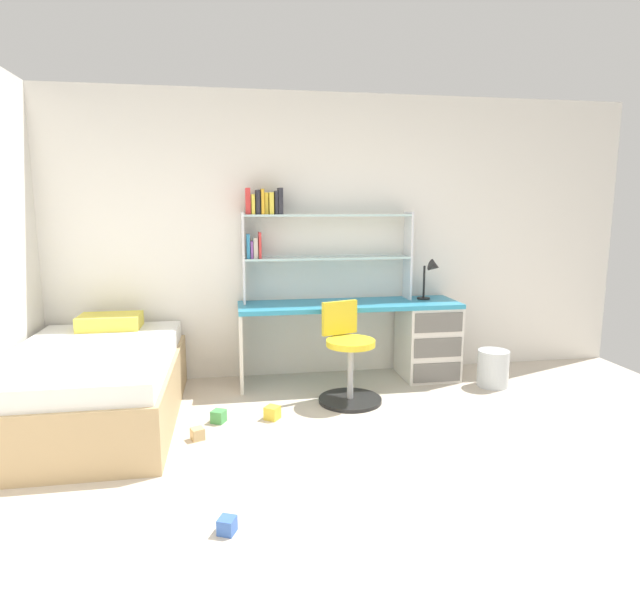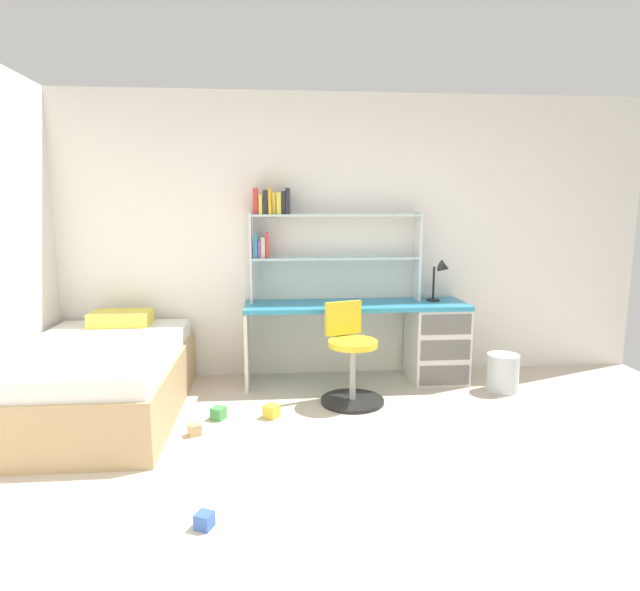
{
  "view_description": "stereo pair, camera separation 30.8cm",
  "coord_description": "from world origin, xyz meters",
  "px_view_note": "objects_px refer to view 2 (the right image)",
  "views": [
    {
      "loc": [
        -0.85,
        -2.34,
        1.58
      ],
      "look_at": [
        -0.2,
        1.51,
        0.93
      ],
      "focal_mm": 29.47,
      "sensor_mm": 36.0,
      "label": 1
    },
    {
      "loc": [
        -0.54,
        -2.38,
        1.58
      ],
      "look_at": [
        -0.2,
        1.51,
        0.93
      ],
      "focal_mm": 29.47,
      "sensor_mm": 36.0,
      "label": 2
    }
  ],
  "objects_px": {
    "bookshelf_hutch": "(311,233)",
    "bed_platform": "(100,380)",
    "waste_bin": "(503,373)",
    "toy_block_yellow_3": "(271,411)",
    "toy_block_natural_2": "(195,430)",
    "toy_block_green_1": "(218,413)",
    "desk": "(414,336)",
    "desk_lamp": "(442,274)",
    "swivel_chair": "(351,363)",
    "toy_block_blue_0": "(204,520)"
  },
  "relations": [
    {
      "from": "bookshelf_hutch",
      "to": "toy_block_yellow_3",
      "type": "height_order",
      "value": "bookshelf_hutch"
    },
    {
      "from": "toy_block_natural_2",
      "to": "desk",
      "type": "bearing_deg",
      "value": 29.87
    },
    {
      "from": "toy_block_blue_0",
      "to": "toy_block_yellow_3",
      "type": "distance_m",
      "value": 1.42
    },
    {
      "from": "desk",
      "to": "toy_block_blue_0",
      "type": "distance_m",
      "value": 2.74
    },
    {
      "from": "toy_block_green_1",
      "to": "desk_lamp",
      "type": "bearing_deg",
      "value": 22.69
    },
    {
      "from": "toy_block_blue_0",
      "to": "waste_bin",
      "type": "bearing_deg",
      "value": 37.64
    },
    {
      "from": "toy_block_green_1",
      "to": "toy_block_natural_2",
      "type": "bearing_deg",
      "value": -116.34
    },
    {
      "from": "waste_bin",
      "to": "toy_block_natural_2",
      "type": "bearing_deg",
      "value": -164.67
    },
    {
      "from": "bookshelf_hutch",
      "to": "toy_block_natural_2",
      "type": "height_order",
      "value": "bookshelf_hutch"
    },
    {
      "from": "desk_lamp",
      "to": "bed_platform",
      "type": "xyz_separation_m",
      "value": [
        -2.86,
        -0.66,
        -0.7
      ]
    },
    {
      "from": "toy_block_green_1",
      "to": "toy_block_blue_0",
      "type": "bearing_deg",
      "value": -87.0
    },
    {
      "from": "waste_bin",
      "to": "desk",
      "type": "bearing_deg",
      "value": 152.67
    },
    {
      "from": "swivel_chair",
      "to": "bed_platform",
      "type": "distance_m",
      "value": 1.96
    },
    {
      "from": "bookshelf_hutch",
      "to": "toy_block_natural_2",
      "type": "bearing_deg",
      "value": -126.99
    },
    {
      "from": "toy_block_yellow_3",
      "to": "waste_bin",
      "type": "bearing_deg",
      "value": 11.95
    },
    {
      "from": "bookshelf_hutch",
      "to": "toy_block_blue_0",
      "type": "bearing_deg",
      "value": -106.86
    },
    {
      "from": "toy_block_yellow_3",
      "to": "desk_lamp",
      "type": "bearing_deg",
      "value": 27.81
    },
    {
      "from": "toy_block_blue_0",
      "to": "bed_platform",
      "type": "bearing_deg",
      "value": 122.45
    },
    {
      "from": "swivel_chair",
      "to": "toy_block_blue_0",
      "type": "distance_m",
      "value": 1.95
    },
    {
      "from": "desk",
      "to": "toy_block_yellow_3",
      "type": "xyz_separation_m",
      "value": [
        -1.31,
        -0.79,
        -0.36
      ]
    },
    {
      "from": "desk_lamp",
      "to": "toy_block_green_1",
      "type": "distance_m",
      "value": 2.32
    },
    {
      "from": "toy_block_natural_2",
      "to": "toy_block_yellow_3",
      "type": "bearing_deg",
      "value": 26.92
    },
    {
      "from": "bed_platform",
      "to": "toy_block_yellow_3",
      "type": "distance_m",
      "value": 1.34
    },
    {
      "from": "toy_block_blue_0",
      "to": "toy_block_green_1",
      "type": "xyz_separation_m",
      "value": [
        -0.07,
        1.38,
        0.01
      ]
    },
    {
      "from": "bed_platform",
      "to": "waste_bin",
      "type": "distance_m",
      "value": 3.33
    },
    {
      "from": "bookshelf_hutch",
      "to": "desk",
      "type": "bearing_deg",
      "value": -9.02
    },
    {
      "from": "waste_bin",
      "to": "toy_block_blue_0",
      "type": "bearing_deg",
      "value": -142.36
    },
    {
      "from": "desk",
      "to": "toy_block_natural_2",
      "type": "xyz_separation_m",
      "value": [
        -1.84,
        -1.06,
        -0.37
      ]
    },
    {
      "from": "desk_lamp",
      "to": "desk",
      "type": "bearing_deg",
      "value": -171.97
    },
    {
      "from": "toy_block_blue_0",
      "to": "toy_block_green_1",
      "type": "bearing_deg",
      "value": 93.0
    },
    {
      "from": "toy_block_natural_2",
      "to": "desk_lamp",
      "type": "bearing_deg",
      "value": 27.59
    },
    {
      "from": "bookshelf_hutch",
      "to": "toy_block_yellow_3",
      "type": "xyz_separation_m",
      "value": [
        -0.37,
        -0.94,
        -1.31
      ]
    },
    {
      "from": "waste_bin",
      "to": "toy_block_green_1",
      "type": "height_order",
      "value": "waste_bin"
    },
    {
      "from": "desk",
      "to": "waste_bin",
      "type": "distance_m",
      "value": 0.83
    },
    {
      "from": "bookshelf_hutch",
      "to": "bed_platform",
      "type": "relative_size",
      "value": 0.86
    },
    {
      "from": "desk_lamp",
      "to": "toy_block_blue_0",
      "type": "xyz_separation_m",
      "value": [
        -1.89,
        -2.2,
        -0.94
      ]
    },
    {
      "from": "desk",
      "to": "toy_block_blue_0",
      "type": "height_order",
      "value": "desk"
    },
    {
      "from": "bed_platform",
      "to": "toy_block_natural_2",
      "type": "relative_size",
      "value": 22.02
    },
    {
      "from": "bed_platform",
      "to": "toy_block_yellow_3",
      "type": "xyz_separation_m",
      "value": [
        1.3,
        -0.16,
        -0.24
      ]
    },
    {
      "from": "waste_bin",
      "to": "bed_platform",
      "type": "bearing_deg",
      "value": -175.41
    },
    {
      "from": "waste_bin",
      "to": "toy_block_yellow_3",
      "type": "relative_size",
      "value": 3.31
    },
    {
      "from": "desk_lamp",
      "to": "swivel_chair",
      "type": "xyz_separation_m",
      "value": [
        -0.91,
        -0.54,
        -0.66
      ]
    },
    {
      "from": "waste_bin",
      "to": "toy_block_blue_0",
      "type": "relative_size",
      "value": 4.1
    },
    {
      "from": "bookshelf_hutch",
      "to": "toy_block_blue_0",
      "type": "xyz_separation_m",
      "value": [
        -0.7,
        -2.31,
        -1.32
      ]
    },
    {
      "from": "desk_lamp",
      "to": "toy_block_blue_0",
      "type": "relative_size",
      "value": 4.8
    },
    {
      "from": "desk_lamp",
      "to": "toy_block_natural_2",
      "type": "bearing_deg",
      "value": -152.41
    },
    {
      "from": "desk_lamp",
      "to": "waste_bin",
      "type": "xyz_separation_m",
      "value": [
        0.45,
        -0.4,
        -0.82
      ]
    },
    {
      "from": "bookshelf_hutch",
      "to": "swivel_chair",
      "type": "bearing_deg",
      "value": -66.92
    },
    {
      "from": "toy_block_natural_2",
      "to": "toy_block_blue_0",
      "type": "bearing_deg",
      "value": -79.28
    },
    {
      "from": "swivel_chair",
      "to": "toy_block_blue_0",
      "type": "xyz_separation_m",
      "value": [
        -0.98,
        -1.66,
        -0.29
      ]
    }
  ]
}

